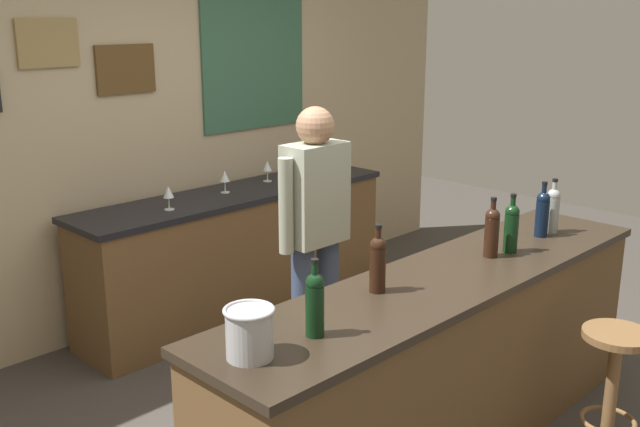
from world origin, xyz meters
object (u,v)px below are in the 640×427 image
object	(u,v)px
wine_bottle_b	(378,262)
wine_glass_a	(168,193)
wine_glass_b	(225,177)
bar_stool	(613,375)
wine_bottle_a	(315,302)
wine_bottle_f	(553,209)
wine_bottle_d	(511,226)
wine_bottle_e	(542,212)
wine_glass_c	(267,167)
ice_bucket	(249,332)
bartender	(315,229)
wine_bottle_c	(492,230)

from	to	relation	value
wine_bottle_b	wine_glass_a	size ratio (longest dim) A/B	1.97
wine_bottle_b	wine_glass_b	bearing A→B (deg)	70.29
wine_glass_a	wine_glass_b	xyz separation A→B (m)	(0.53, 0.11, 0.00)
bar_stool	wine_bottle_a	world-z (taller)	wine_bottle_a
wine_bottle_f	wine_bottle_d	bearing A→B (deg)	-177.72
wine_bottle_e	wine_bottle_f	world-z (taller)	same
wine_bottle_b	wine_glass_c	distance (m)	2.34
wine_glass_a	wine_glass_c	bearing A→B (deg)	9.66
bar_stool	wine_bottle_f	bearing A→B (deg)	51.30
wine_bottle_a	wine_glass_a	distance (m)	2.12
wine_bottle_e	ice_bucket	distance (m)	2.06
bartender	wine_bottle_e	distance (m)	1.24
wine_bottle_c	wine_bottle_d	distance (m)	0.14
wine_bottle_d	wine_glass_a	bearing A→B (deg)	109.73
wine_bottle_f	wine_glass_b	distance (m)	2.19
bartender	wine_bottle_d	xyz separation A→B (m)	(0.45, -0.96, 0.12)
wine_glass_a	wine_bottle_d	bearing A→B (deg)	-70.27
wine_glass_b	wine_glass_c	xyz separation A→B (m)	(0.44, 0.06, 0.00)
bartender	bar_stool	bearing A→B (deg)	-74.89
wine_bottle_f	wine_glass_a	size ratio (longest dim) A/B	1.97
wine_bottle_b	ice_bucket	xyz separation A→B (m)	(-0.80, -0.09, -0.04)
wine_bottle_b	wine_bottle_a	bearing A→B (deg)	-166.13
wine_bottle_c	wine_glass_b	bearing A→B (deg)	91.45
bartender	wine_bottle_f	size ratio (longest dim) A/B	5.29
wine_bottle_a	wine_glass_c	bearing A→B (deg)	52.54
wine_glass_b	wine_glass_a	bearing A→B (deg)	-168.37
bar_stool	wine_bottle_a	size ratio (longest dim) A/B	2.22
bartender	wine_bottle_f	bearing A→B (deg)	-45.52
wine_glass_a	wine_bottle_c	bearing A→B (deg)	-73.47
wine_bottle_f	ice_bucket	bearing A→B (deg)	179.62
wine_bottle_a	wine_bottle_e	world-z (taller)	same
bartender	wine_bottle_e	size ratio (longest dim) A/B	5.29
wine_glass_a	wine_glass_c	distance (m)	0.98
ice_bucket	wine_glass_c	distance (m)	2.89
wine_glass_a	bar_stool	bearing A→B (deg)	-75.24
wine_bottle_a	wine_bottle_c	bearing A→B (deg)	1.47
wine_bottle_d	wine_glass_c	xyz separation A→B (m)	(0.25, 2.16, -0.05)
bartender	wine_glass_c	distance (m)	1.40
wine_bottle_e	ice_bucket	bearing A→B (deg)	179.71
bar_stool	wine_bottle_c	world-z (taller)	wine_bottle_c
wine_bottle_a	wine_bottle_b	xyz separation A→B (m)	(0.51, 0.13, 0.00)
wine_bottle_c	wine_glass_c	size ratio (longest dim) A/B	1.97
wine_bottle_d	ice_bucket	size ratio (longest dim) A/B	1.63
wine_bottle_d	wine_bottle_f	bearing A→B (deg)	2.28
wine_bottle_d	wine_bottle_c	bearing A→B (deg)	166.90
wine_bottle_c	wine_glass_b	distance (m)	2.08
bar_stool	wine_glass_c	bearing A→B (deg)	84.17
wine_glass_c	wine_glass_b	bearing A→B (deg)	-172.77
wine_glass_b	bar_stool	bearing A→B (deg)	-86.73
wine_bottle_e	wine_bottle_f	distance (m)	0.11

